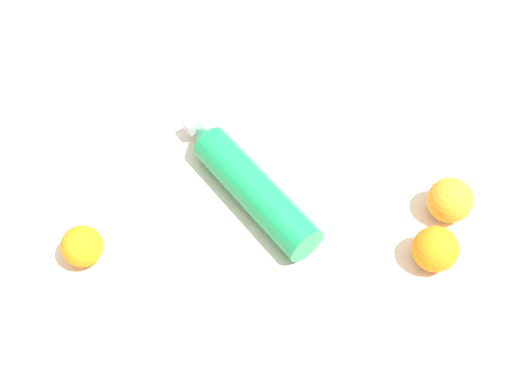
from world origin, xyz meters
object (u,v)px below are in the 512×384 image
(orange_0, at_px, (82,246))
(orange_2, at_px, (435,249))
(orange_1, at_px, (450,200))
(water_bottle, at_px, (248,184))

(orange_0, bearing_deg, orange_2, 86.89)
(orange_1, bearing_deg, water_bottle, -98.56)
(orange_2, bearing_deg, orange_0, -93.11)
(orange_1, xyz_separation_m, orange_2, (0.09, -0.04, -0.00))
(orange_1, distance_m, orange_2, 0.10)
(orange_1, relative_size, orange_2, 1.02)
(orange_0, bearing_deg, orange_1, 95.71)
(water_bottle, relative_size, orange_2, 4.00)
(orange_0, height_order, orange_1, orange_1)
(water_bottle, distance_m, orange_0, 0.28)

